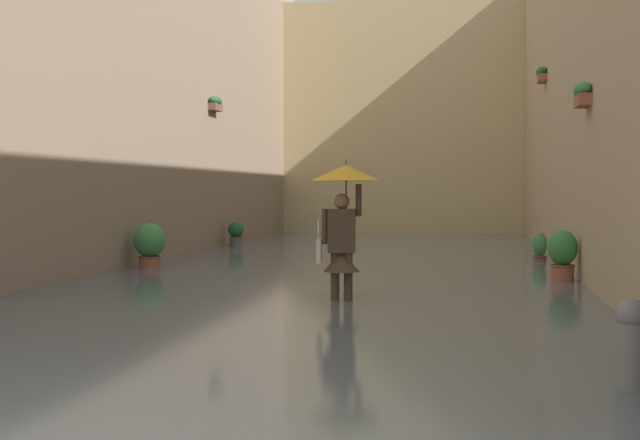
{
  "coord_description": "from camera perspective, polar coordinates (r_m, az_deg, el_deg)",
  "views": [
    {
      "loc": [
        -2.39,
        3.96,
        1.65
      ],
      "look_at": [
        -0.26,
        -8.77,
        1.22
      ],
      "focal_mm": 50.71,
      "sensor_mm": 36.0,
      "label": 1
    }
  ],
  "objects": [
    {
      "name": "potted_plant_far_right",
      "position": [
        24.17,
        -5.33,
        -0.94
      ],
      "size": [
        0.43,
        0.43,
        0.81
      ],
      "color": "#66605B",
      "rests_on": "ground_plane"
    },
    {
      "name": "building_facade_far",
      "position": [
        32.44,
        5.28,
        6.29
      ],
      "size": [
        11.94,
        1.8,
        8.26
      ],
      "primitive_type": "cube",
      "color": "tan",
      "rests_on": "ground_plane"
    },
    {
      "name": "ground_plane",
      "position": [
        17.9,
        1.78,
        -3.38
      ],
      "size": [
        68.5,
        68.5,
        0.0
      ],
      "primitive_type": "plane",
      "color": "gray"
    },
    {
      "name": "potted_plant_mid_left",
      "position": [
        19.56,
        13.69,
        -1.84
      ],
      "size": [
        0.32,
        0.32,
        0.76
      ],
      "color": "brown",
      "rests_on": "ground_plane"
    },
    {
      "name": "flood_water",
      "position": [
        17.89,
        1.78,
        -3.14
      ],
      "size": [
        9.14,
        33.4,
        0.15
      ],
      "primitive_type": "cube",
      "color": "#515B60",
      "rests_on": "ground_plane"
    },
    {
      "name": "building_facade_left",
      "position": [
        18.07,
        18.22,
        10.77
      ],
      "size": [
        2.04,
        31.4,
        8.92
      ],
      "color": "tan",
      "rests_on": "ground_plane"
    },
    {
      "name": "person_wading",
      "position": [
        12.28,
        1.5,
        0.76
      ],
      "size": [
        0.95,
        0.95,
        2.06
      ],
      "color": "#2D2319",
      "rests_on": "ground_plane"
    },
    {
      "name": "building_facade_right",
      "position": [
        19.52,
        -13.51,
        12.81
      ],
      "size": [
        2.04,
        31.4,
        10.72
      ],
      "color": "gray",
      "rests_on": "ground_plane"
    },
    {
      "name": "potted_plant_mid_right",
      "position": [
        17.78,
        -10.71,
        -1.58
      ],
      "size": [
        0.63,
        0.63,
        1.01
      ],
      "color": "#9E563D",
      "rests_on": "ground_plane"
    },
    {
      "name": "mooring_bollard",
      "position": [
        7.28,
        19.09,
        -7.96
      ],
      "size": [
        0.28,
        0.28,
        0.83
      ],
      "color": "slate",
      "rests_on": "ground_plane"
    },
    {
      "name": "potted_plant_near_left",
      "position": [
        15.47,
        15.06,
        -2.24
      ],
      "size": [
        0.49,
        0.49,
        0.99
      ],
      "color": "#9E563D",
      "rests_on": "ground_plane"
    }
  ]
}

